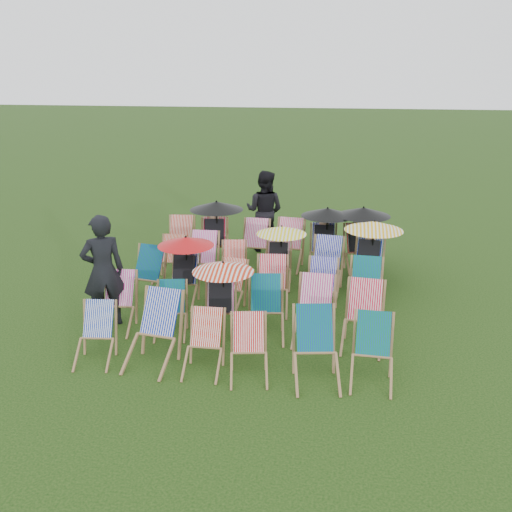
# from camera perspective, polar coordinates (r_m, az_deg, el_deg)

# --- Properties ---
(ground) EXTENTS (100.00, 100.00, 0.00)m
(ground) POSITION_cam_1_polar(r_m,az_deg,el_deg) (10.43, -0.53, -5.28)
(ground) COLOR black
(ground) RESTS_ON ground
(deckchair_0) EXTENTS (0.63, 0.82, 0.83)m
(deckchair_0) POSITION_cam_1_polar(r_m,az_deg,el_deg) (8.87, -15.81, -7.60)
(deckchair_0) COLOR olive
(deckchair_0) RESTS_ON ground
(deckchair_1) EXTENTS (0.82, 1.04, 1.03)m
(deckchair_1) POSITION_cam_1_polar(r_m,az_deg,el_deg) (8.55, -10.29, -7.44)
(deckchair_1) COLOR olive
(deckchair_1) RESTS_ON ground
(deckchair_2) EXTENTS (0.56, 0.78, 0.84)m
(deckchair_2) POSITION_cam_1_polar(r_m,az_deg,el_deg) (8.31, -5.27, -8.76)
(deckchair_2) COLOR olive
(deckchair_2) RESTS_ON ground
(deckchair_3) EXTENTS (0.68, 0.85, 0.84)m
(deckchair_3) POSITION_cam_1_polar(r_m,az_deg,el_deg) (8.13, -0.73, -9.33)
(deckchair_3) COLOR olive
(deckchair_3) RESTS_ON ground
(deckchair_4) EXTENTS (0.79, 1.00, 0.99)m
(deckchair_4) POSITION_cam_1_polar(r_m,az_deg,el_deg) (8.03, 6.05, -9.22)
(deckchair_4) COLOR olive
(deckchair_4) RESTS_ON ground
(deckchair_5) EXTENTS (0.64, 0.87, 0.91)m
(deckchair_5) POSITION_cam_1_polar(r_m,az_deg,el_deg) (8.13, 11.58, -9.44)
(deckchair_5) COLOR olive
(deckchair_5) RESTS_ON ground
(deckchair_6) EXTENTS (0.66, 0.88, 0.91)m
(deckchair_6) POSITION_cam_1_polar(r_m,az_deg,el_deg) (9.81, -13.82, -4.58)
(deckchair_6) COLOR olive
(deckchair_6) RESTS_ON ground
(deckchair_7) EXTENTS (0.66, 0.83, 0.82)m
(deckchair_7) POSITION_cam_1_polar(r_m,az_deg,el_deg) (9.46, -8.53, -5.40)
(deckchair_7) COLOR olive
(deckchair_7) RESTS_ON ground
(deckchair_8) EXTENTS (1.01, 1.09, 1.20)m
(deckchair_8) POSITION_cam_1_polar(r_m,az_deg,el_deg) (9.31, -3.53, -4.12)
(deckchair_8) COLOR olive
(deckchair_8) RESTS_ON ground
(deckchair_9) EXTENTS (0.73, 0.93, 0.94)m
(deckchair_9) POSITION_cam_1_polar(r_m,az_deg,el_deg) (9.25, 1.00, -5.36)
(deckchair_9) COLOR olive
(deckchair_9) RESTS_ON ground
(deckchair_10) EXTENTS (0.70, 0.94, 0.98)m
(deckchair_10) POSITION_cam_1_polar(r_m,az_deg,el_deg) (9.18, 5.84, -5.52)
(deckchair_10) COLOR olive
(deckchair_10) RESTS_ON ground
(deckchair_11) EXTENTS (0.74, 0.96, 0.98)m
(deckchair_11) POSITION_cam_1_polar(r_m,az_deg,el_deg) (9.07, 10.70, -6.05)
(deckchair_11) COLOR olive
(deckchair_11) RESTS_ON ground
(deckchair_12) EXTENTS (0.80, 1.00, 0.98)m
(deckchair_12) POSITION_cam_1_polar(r_m,az_deg,el_deg) (10.80, -11.24, -2.00)
(deckchair_12) COLOR olive
(deckchair_12) RESTS_ON ground
(deckchair_13) EXTENTS (1.04, 1.07, 1.23)m
(deckchair_13) POSITION_cam_1_polar(r_m,az_deg,el_deg) (10.59, -7.28, -1.27)
(deckchair_13) COLOR olive
(deckchair_13) RESTS_ON ground
(deckchair_14) EXTENTS (0.69, 0.86, 0.85)m
(deckchair_14) POSITION_cam_1_polar(r_m,az_deg,el_deg) (10.30, -2.80, -3.06)
(deckchair_14) COLOR olive
(deckchair_14) RESTS_ON ground
(deckchair_15) EXTENTS (0.69, 0.90, 0.93)m
(deckchair_15) POSITION_cam_1_polar(r_m,az_deg,el_deg) (10.21, 1.60, -3.00)
(deckchair_15) COLOR olive
(deckchair_15) RESTS_ON ground
(deckchair_16) EXTENTS (0.65, 0.87, 0.90)m
(deckchair_16) POSITION_cam_1_polar(r_m,az_deg,el_deg) (10.24, 6.52, -3.15)
(deckchair_16) COLOR olive
(deckchair_16) RESTS_ON ground
(deckchair_17) EXTENTS (0.68, 0.91, 0.96)m
(deckchair_17) POSITION_cam_1_polar(r_m,az_deg,el_deg) (10.21, 10.90, -3.27)
(deckchair_17) COLOR olive
(deckchair_17) RESTS_ON ground
(deckchair_18) EXTENTS (0.61, 0.82, 0.86)m
(deckchair_18) POSITION_cam_1_polar(r_m,az_deg,el_deg) (11.82, -8.67, -0.33)
(deckchair_18) COLOR olive
(deckchair_18) RESTS_ON ground
(deckchair_19) EXTENTS (0.68, 0.93, 1.00)m
(deckchair_19) POSITION_cam_1_polar(r_m,az_deg,el_deg) (11.50, -5.52, -0.39)
(deckchair_19) COLOR olive
(deckchair_19) RESTS_ON ground
(deckchair_20) EXTENTS (0.66, 0.83, 0.82)m
(deckchair_20) POSITION_cam_1_polar(r_m,az_deg,el_deg) (11.44, -2.21, -0.86)
(deckchair_20) COLOR olive
(deckchair_20) RESTS_ON ground
(deckchair_21) EXTENTS (1.00, 1.05, 1.19)m
(deckchair_21) POSITION_cam_1_polar(r_m,az_deg,el_deg) (11.36, 2.31, 0.14)
(deckchair_21) COLOR olive
(deckchair_21) RESTS_ON ground
(deckchair_22) EXTENTS (0.76, 0.98, 1.00)m
(deckchair_22) POSITION_cam_1_polar(r_m,az_deg,el_deg) (11.20, 6.96, -0.97)
(deckchair_22) COLOR olive
(deckchair_22) RESTS_ON ground
(deckchair_23) EXTENTS (1.14, 1.21, 1.35)m
(deckchair_23) POSITION_cam_1_polar(r_m,az_deg,el_deg) (11.33, 11.26, 0.19)
(deckchair_23) COLOR olive
(deckchair_23) RESTS_ON ground
(deckchair_24) EXTENTS (0.71, 0.94, 0.96)m
(deckchair_24) POSITION_cam_1_polar(r_m,az_deg,el_deg) (12.87, -7.65, 1.56)
(deckchair_24) COLOR olive
(deckchair_24) RESTS_ON ground
(deckchair_25) EXTENTS (1.17, 1.26, 1.39)m
(deckchair_25) POSITION_cam_1_polar(r_m,az_deg,el_deg) (12.56, -4.15, 2.43)
(deckchair_25) COLOR olive
(deckchair_25) RESTS_ON ground
(deckchair_26) EXTENTS (0.68, 0.92, 0.97)m
(deckchair_26) POSITION_cam_1_polar(r_m,az_deg,el_deg) (12.47, -0.23, 1.18)
(deckchair_26) COLOR olive
(deckchair_26) RESTS_ON ground
(deckchair_27) EXTENTS (0.76, 0.99, 1.01)m
(deckchair_27) POSITION_cam_1_polar(r_m,az_deg,el_deg) (12.39, 3.18, 1.12)
(deckchair_27) COLOR olive
(deckchair_27) RESTS_ON ground
(deckchair_28) EXTENTS (1.12, 1.18, 1.33)m
(deckchair_28) POSITION_cam_1_polar(r_m,az_deg,el_deg) (12.29, 6.87, 1.83)
(deckchair_28) COLOR olive
(deckchair_28) RESTS_ON ground
(deckchair_29) EXTENTS (1.15, 1.25, 1.36)m
(deckchair_29) POSITION_cam_1_polar(r_m,az_deg,el_deg) (12.32, 10.45, 1.77)
(deckchair_29) COLOR olive
(deckchair_29) RESTS_ON ground
(person_left) EXTENTS (0.84, 0.76, 1.93)m
(person_left) POSITION_cam_1_polar(r_m,az_deg,el_deg) (9.81, -15.05, -1.45)
(person_left) COLOR black
(person_left) RESTS_ON ground
(person_rear) EXTENTS (1.07, 0.91, 1.91)m
(person_rear) POSITION_cam_1_polar(r_m,az_deg,el_deg) (13.40, 0.85, 4.51)
(person_rear) COLOR black
(person_rear) RESTS_ON ground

